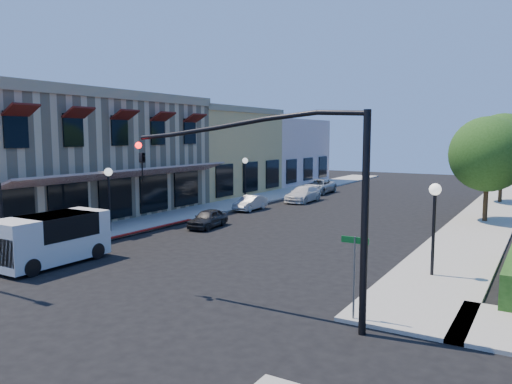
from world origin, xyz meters
The scene contains 20 objects.
ground centered at (0.00, 0.00, 0.00)m, with size 120.00×120.00×0.00m, color black.
sidewalk_left centered at (-8.75, 27.00, 0.06)m, with size 3.50×50.00×0.12m, color #9C998E.
sidewalk_right centered at (8.75, 27.00, 0.06)m, with size 3.50×50.00×0.12m, color #9C998E.
curb_red_strip centered at (-6.90, 8.00, 0.00)m, with size 0.25×10.00×0.06m, color maroon.
corner_brick_building centered at (-15.45, 11.00, 4.01)m, with size 11.77×18.20×8.10m.
yellow_stucco_building centered at (-15.50, 26.00, 3.80)m, with size 10.00×12.00×7.60m, color #DDB363.
pink_stucco_building centered at (-15.50, 38.00, 3.50)m, with size 10.00×12.00×7.00m, color beige.
street_tree_a centered at (8.80, 22.00, 4.19)m, with size 4.56×4.56×6.48m.
street_tree_b centered at (8.80, 32.00, 4.54)m, with size 4.94×4.94×7.02m.
signal_mast_arm centered at (5.86, 1.50, 4.09)m, with size 8.01×0.39×6.00m.
street_name_sign centered at (7.50, 2.20, 1.70)m, with size 0.80×0.06×2.50m.
lamppost_left_near centered at (-8.50, 8.00, 2.74)m, with size 0.44×0.44×3.57m.
lamppost_left_far centered at (-8.50, 22.00, 2.74)m, with size 0.44×0.44×3.57m.
lamppost_right_near centered at (8.50, 8.00, 2.74)m, with size 0.44×0.44×3.57m.
lamppost_right_far centered at (8.50, 24.00, 2.74)m, with size 0.44×0.44×3.57m.
white_van centered at (-5.50, 1.95, 1.19)m, with size 2.06×4.65×2.06m.
parked_car_a centered at (-4.80, 12.00, 0.54)m, with size 1.26×3.14×1.07m, color black.
parked_car_b centered at (-6.20, 19.00, 0.53)m, with size 1.11×3.19×1.05m, color #B8BCBE.
parked_car_c centered at (-4.88, 25.00, 0.62)m, with size 1.74×4.29×1.24m, color silver.
parked_car_d centered at (-6.20, 30.98, 0.65)m, with size 2.15×4.67×1.30m, color #ABAFB1.
Camera 1 is at (12.14, -11.07, 5.34)m, focal length 35.00 mm.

